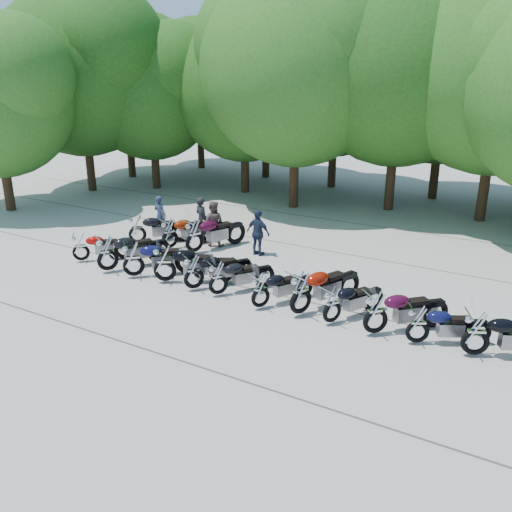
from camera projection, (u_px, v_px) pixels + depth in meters
The scene contains 31 objects.
ground at pixel (229, 308), 15.30m from camera, with size 90.00×90.00×0.00m, color #A8A198.
tree_0 at pixel (125, 83), 31.35m from camera, with size 7.50×7.50×9.21m.
tree_1 at pixel (151, 93), 28.46m from camera, with size 6.97×6.97×8.55m.
tree_2 at pixel (245, 89), 27.42m from camera, with size 7.31×7.31×8.97m.
tree_3 at pixel (296, 69), 24.03m from camera, with size 8.70×8.70×10.67m.
tree_4 at pixel (400, 61), 23.49m from camera, with size 9.13×9.13×11.20m.
tree_5 at pixel (502, 62), 21.68m from camera, with size 9.04×9.04×11.10m.
tree_9 at pixel (199, 81), 34.19m from camera, with size 7.59×7.59×9.32m.
tree_10 at pixel (266, 80), 31.16m from camera, with size 7.78×7.78×9.55m.
tree_11 at pixel (336, 84), 28.63m from camera, with size 7.56×7.56×9.28m.
tree_12 at pixel (445, 81), 25.95m from camera, with size 7.88×7.88×9.67m.
tree_17 at pixel (81, 74), 27.56m from camera, with size 8.31×8.31×10.20m.
motorcycle_0 at pixel (80, 246), 18.68m from camera, with size 0.62×2.02×1.14m, color #9C0805, non-canonical shape.
motorcycle_1 at pixel (107, 252), 17.71m from camera, with size 0.76×2.48×1.40m, color black, non-canonical shape.
motorcycle_2 at pixel (133, 258), 17.24m from camera, with size 0.73×2.39×1.35m, color #0D0D39, non-canonical shape.
motorcycle_3 at pixel (165, 262), 16.81m from camera, with size 0.75×2.47×1.39m, color black, non-canonical shape.
motorcycle_4 at pixel (194, 271), 16.29m from camera, with size 0.68×2.25×1.27m, color black, non-canonical shape.
motorcycle_5 at pixel (218, 277), 15.90m from camera, with size 0.64×2.11×1.19m, color black, non-canonical shape.
motorcycle_6 at pixel (261, 290), 15.06m from camera, with size 0.62×2.05×1.16m, color black, non-canonical shape.
motorcycle_7 at pixel (301, 291), 14.60m from camera, with size 0.77×2.54×1.44m, color maroon, non-canonical shape.
motorcycle_8 at pixel (332, 304), 14.16m from camera, with size 0.63×2.07×1.17m, color black, non-canonical shape.
motorcycle_9 at pixel (376, 311), 13.55m from camera, with size 0.71×2.35×1.33m, color #3B0821, non-canonical shape.
motorcycle_10 at pixel (418, 323), 13.12m from camera, with size 0.62×2.03×1.15m, color #0B0E34, non-canonical shape.
motorcycle_11 at pixel (476, 332), 12.53m from camera, with size 0.70×2.29×1.29m, color black, non-canonical shape.
motorcycle_12 at pixel (137, 228), 20.47m from camera, with size 0.70×2.31×1.31m, color black, non-canonical shape.
motorcycle_13 at pixel (170, 232), 19.92m from camera, with size 0.72×2.35×1.33m, color maroon, non-canonical shape.
motorcycle_14 at pixel (194, 235), 19.46m from camera, with size 0.78×2.55×1.44m, color #3B0820, non-canonical shape.
rider_0 at pixel (160, 215), 21.69m from camera, with size 0.58×0.38×1.59m, color #212A46.
rider_1 at pixel (213, 224), 20.27m from camera, with size 0.84×0.66×1.73m, color brown.
rider_2 at pixel (258, 233), 19.26m from camera, with size 0.98×0.41×1.67m, color #1F2941.
rider_3 at pixel (202, 220), 20.73m from camera, with size 0.64×0.42×1.77m, color black.
Camera 1 is at (7.64, -11.66, 6.50)m, focal length 38.00 mm.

